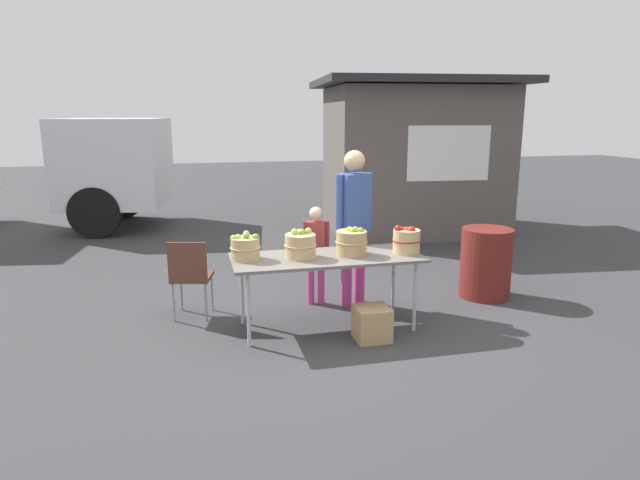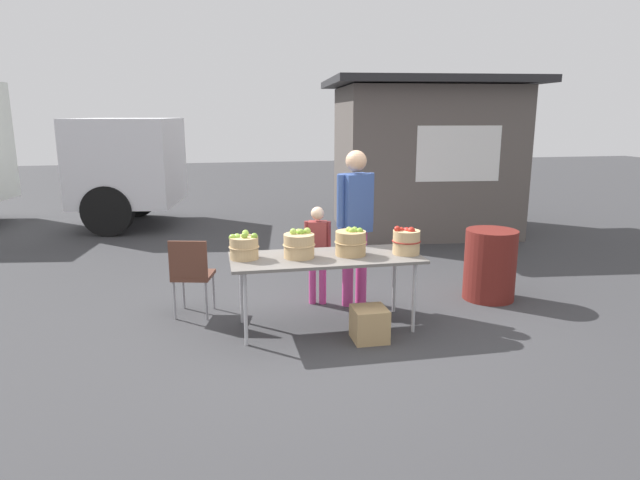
{
  "view_description": "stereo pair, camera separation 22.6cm",
  "coord_description": "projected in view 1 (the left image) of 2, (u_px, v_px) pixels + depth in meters",
  "views": [
    {
      "loc": [
        -1.33,
        -5.21,
        2.14
      ],
      "look_at": [
        0.0,
        0.3,
        0.85
      ],
      "focal_mm": 31.23,
      "sensor_mm": 36.0,
      "label": 1
    },
    {
      "loc": [
        -1.11,
        -5.25,
        2.14
      ],
      "look_at": [
        0.0,
        0.3,
        0.85
      ],
      "focal_mm": 31.23,
      "sensor_mm": 36.0,
      "label": 2
    }
  ],
  "objects": [
    {
      "name": "apple_basket_green_1",
      "position": [
        300.0,
        245.0,
        5.47
      ],
      "size": [
        0.32,
        0.32,
        0.29
      ],
      "color": "tan",
      "rests_on": "market_table"
    },
    {
      "name": "vendor_adult",
      "position": [
        354.0,
        215.0,
        6.19
      ],
      "size": [
        0.45,
        0.31,
        1.75
      ],
      "rotation": [
        0.0,
        0.0,
        3.43
      ],
      "color": "#CC3F8C",
      "rests_on": "ground"
    },
    {
      "name": "apple_basket_red_0",
      "position": [
        406.0,
        240.0,
        5.65
      ],
      "size": [
        0.29,
        0.29,
        0.29
      ],
      "color": "tan",
      "rests_on": "market_table"
    },
    {
      "name": "ground_plane",
      "position": [
        327.0,
        327.0,
        5.72
      ],
      "size": [
        40.0,
        40.0,
        0.0
      ],
      "primitive_type": "plane",
      "color": "#38383A"
    },
    {
      "name": "folding_chair",
      "position": [
        190.0,
        272.0,
        5.85
      ],
      "size": [
        0.48,
        0.48,
        0.86
      ],
      "rotation": [
        0.0,
        0.0,
        2.91
      ],
      "color": "brown",
      "rests_on": "ground"
    },
    {
      "name": "market_table",
      "position": [
        327.0,
        261.0,
        5.56
      ],
      "size": [
        1.9,
        0.76,
        0.75
      ],
      "color": "slate",
      "rests_on": "ground"
    },
    {
      "name": "trash_barrel",
      "position": [
        486.0,
        263.0,
        6.58
      ],
      "size": [
        0.59,
        0.59,
        0.83
      ],
      "primitive_type": "cylinder",
      "color": "maroon",
      "rests_on": "ground"
    },
    {
      "name": "produce_crate",
      "position": [
        372.0,
        323.0,
        5.37
      ],
      "size": [
        0.33,
        0.33,
        0.33
      ],
      "primitive_type": "cube",
      "color": "tan",
      "rests_on": "ground"
    },
    {
      "name": "food_kiosk",
      "position": [
        413.0,
        155.0,
        10.27
      ],
      "size": [
        3.77,
        3.23,
        2.74
      ],
      "rotation": [
        0.0,
        0.0,
        -0.1
      ],
      "color": "#59514C",
      "rests_on": "ground"
    },
    {
      "name": "apple_basket_green_0",
      "position": [
        245.0,
        247.0,
        5.41
      ],
      "size": [
        0.3,
        0.3,
        0.27
      ],
      "color": "tan",
      "rests_on": "market_table"
    },
    {
      "name": "apple_basket_green_2",
      "position": [
        352.0,
        242.0,
        5.58
      ],
      "size": [
        0.33,
        0.33,
        0.29
      ],
      "color": "tan",
      "rests_on": "market_table"
    },
    {
      "name": "child_customer",
      "position": [
        316.0,
        247.0,
        6.27
      ],
      "size": [
        0.29,
        0.2,
        1.13
      ],
      "rotation": [
        0.0,
        0.0,
        2.89
      ],
      "color": "#CC3F8C",
      "rests_on": "ground"
    }
  ]
}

